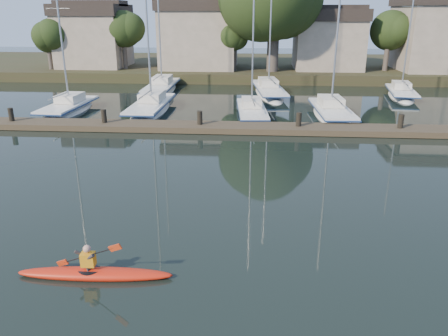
# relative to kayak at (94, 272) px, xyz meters

# --- Properties ---
(ground) EXTENTS (160.00, 160.00, 0.00)m
(ground) POSITION_rel_kayak_xyz_m (3.90, 1.97, -0.17)
(ground) COLOR black
(ground) RESTS_ON ground
(kayak) EXTENTS (4.32, 0.82, 1.38)m
(kayak) POSITION_rel_kayak_xyz_m (0.00, 0.00, 0.00)
(kayak) COLOR red
(kayak) RESTS_ON ground
(dock) EXTENTS (34.00, 2.00, 1.80)m
(dock) POSITION_rel_kayak_xyz_m (3.90, 15.97, 0.04)
(dock) COLOR #4A3B2A
(dock) RESTS_ON ground
(sailboat_0) EXTENTS (2.49, 7.92, 12.44)m
(sailboat_0) POSITION_rel_kayak_xyz_m (-9.32, 20.43, -0.37)
(sailboat_0) COLOR white
(sailboat_0) RESTS_ON ground
(sailboat_1) EXTENTS (2.33, 9.39, 15.35)m
(sailboat_1) POSITION_rel_kayak_xyz_m (-3.38, 21.13, -0.38)
(sailboat_1) COLOR white
(sailboat_1) RESTS_ON ground
(sailboat_2) EXTENTS (2.60, 8.46, 13.79)m
(sailboat_2) POSITION_rel_kayak_xyz_m (4.02, 20.35, -0.34)
(sailboat_2) COLOR white
(sailboat_2) RESTS_ON ground
(sailboat_3) EXTENTS (2.60, 8.70, 13.90)m
(sailboat_3) POSITION_rel_kayak_xyz_m (9.56, 20.41, -0.37)
(sailboat_3) COLOR white
(sailboat_3) RESTS_ON ground
(sailboat_5) EXTENTS (2.49, 9.94, 16.39)m
(sailboat_5) POSITION_rel_kayak_xyz_m (-4.41, 29.72, -0.37)
(sailboat_5) COLOR white
(sailboat_5) RESTS_ON ground
(sailboat_6) EXTENTS (3.44, 10.83, 16.92)m
(sailboat_6) POSITION_rel_kayak_xyz_m (5.41, 29.01, -0.36)
(sailboat_6) COLOR white
(sailboat_6) RESTS_ON ground
(sailboat_7) EXTENTS (3.26, 8.12, 12.73)m
(sailboat_7) POSITION_rel_kayak_xyz_m (16.80, 28.70, -0.36)
(sailboat_7) COLOR white
(sailboat_7) RESTS_ON ground
(shore) EXTENTS (90.00, 25.25, 12.75)m
(shore) POSITION_rel_kayak_xyz_m (5.51, 42.26, 3.06)
(shore) COLOR #282F17
(shore) RESTS_ON ground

